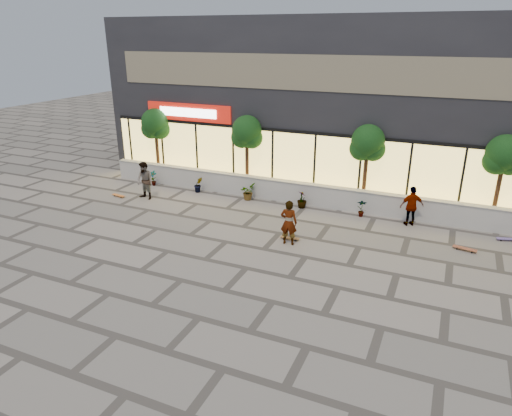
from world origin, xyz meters
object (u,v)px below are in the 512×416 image
at_px(skateboard_center, 290,238).
at_px(skateboard_right_far, 507,239).
at_px(tree_west, 155,126).
at_px(skater_center, 289,223).
at_px(tree_east, 504,157).
at_px(skater_right_near, 412,206).
at_px(tree_mideast, 368,145).
at_px(skateboard_left, 119,195).
at_px(tree_midwest, 247,134).
at_px(skater_left, 145,181).
at_px(skateboard_right_near, 465,249).

height_order(skateboard_center, skateboard_right_far, skateboard_right_far).
relative_size(tree_west, skater_center, 2.18).
distance_m(tree_east, skater_right_near, 4.08).
bearing_deg(skater_center, tree_mideast, -115.10).
bearing_deg(skateboard_left, tree_west, 98.01).
xyz_separation_m(tree_midwest, skateboard_left, (-5.51, -3.50, -2.91)).
distance_m(skater_left, skater_right_near, 12.48).
distance_m(skater_center, skater_right_near, 5.64).
distance_m(skater_right_near, skateboard_right_far, 3.80).
bearing_deg(skater_center, skateboard_center, -85.93).
relative_size(tree_mideast, skater_left, 2.10).
bearing_deg(tree_east, skater_right_near, -156.36).
relative_size(skater_right_near, skateboard_right_near, 1.95).
xyz_separation_m(tree_midwest, skateboard_center, (4.10, -4.86, -2.91)).
bearing_deg(tree_west, tree_mideast, 0.00).
xyz_separation_m(tree_mideast, skateboard_right_near, (4.50, -3.13, -2.90)).
xyz_separation_m(tree_mideast, skater_left, (-10.05, -3.19, -2.05)).
xyz_separation_m(tree_west, skateboard_right_near, (16.00, -3.13, -2.90)).
bearing_deg(tree_midwest, tree_east, 0.00).
distance_m(tree_mideast, skateboard_left, 12.38).
bearing_deg(skateboard_right_far, tree_mideast, 149.84).
bearing_deg(skater_right_near, skater_center, 14.75).
relative_size(tree_east, skateboard_left, 4.88).
relative_size(tree_west, skateboard_left, 4.88).
bearing_deg(skater_left, skateboard_center, -0.84).
xyz_separation_m(skater_center, skateboard_right_near, (6.33, 2.11, -0.81)).
relative_size(tree_west, skater_left, 2.10).
distance_m(tree_east, skateboard_center, 9.31).
relative_size(skateboard_center, skateboard_right_near, 0.88).
bearing_deg(tree_east, skater_left, -168.42).
distance_m(tree_mideast, skater_right_near, 3.43).
bearing_deg(skater_right_near, tree_mideast, -59.49).
bearing_deg(skater_right_near, skateboard_left, -19.52).
xyz_separation_m(skateboard_center, skateboard_right_near, (6.40, 1.73, 0.01)).
xyz_separation_m(skater_left, skateboard_left, (-1.46, -0.32, -0.85)).
relative_size(skater_left, skateboard_left, 2.32).
bearing_deg(tree_mideast, tree_midwest, 180.00).
height_order(skater_right_near, skateboard_center, skater_right_near).
xyz_separation_m(tree_west, tree_midwest, (5.50, 0.00, 0.00)).
height_order(tree_midwest, skateboard_center, tree_midwest).
relative_size(tree_west, tree_mideast, 1.00).
relative_size(tree_midwest, tree_east, 1.00).
height_order(tree_midwest, skateboard_right_far, tree_midwest).
distance_m(tree_midwest, tree_east, 11.50).
bearing_deg(tree_midwest, skater_right_near, -9.57).
bearing_deg(skateboard_left, tree_mideast, 25.08).
height_order(skater_left, skateboard_center, skater_left).
bearing_deg(skateboard_right_near, skater_center, -150.51).
bearing_deg(skateboard_center, tree_west, 148.22).
xyz_separation_m(tree_mideast, skateboard_center, (-1.90, -4.86, -2.91)).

